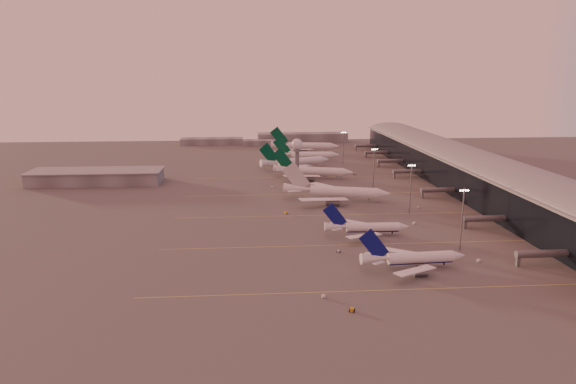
{
  "coord_description": "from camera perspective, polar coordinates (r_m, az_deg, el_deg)",
  "views": [
    {
      "loc": [
        -23.55,
        -184.92,
        67.57
      ],
      "look_at": [
        -4.95,
        60.22,
        10.74
      ],
      "focal_mm": 32.0,
      "sensor_mm": 36.0,
      "label": 1
    }
  ],
  "objects": [
    {
      "name": "mast_d",
      "position": [
        395.2,
        6.16,
        5.11
      ],
      "size": [
        3.6,
        0.56,
        25.0
      ],
      "color": "slate",
      "rests_on": "ground"
    },
    {
      "name": "gsv_tug_hangar",
      "position": [
        353.91,
        7.45,
        1.99
      ],
      "size": [
        4.16,
        3.31,
        1.04
      ],
      "color": "silver",
      "rests_on": "ground"
    },
    {
      "name": "greentail_c",
      "position": [
        408.44,
        2.13,
        3.97
      ],
      "size": [
        52.91,
        42.61,
        19.21
      ],
      "color": "silver",
      "rests_on": "ground"
    },
    {
      "name": "radar_tower",
      "position": [
        309.78,
        1.0,
        4.36
      ],
      "size": [
        6.4,
        6.4,
        31.1
      ],
      "color": "slate",
      "rests_on": "ground"
    },
    {
      "name": "gsv_truck_c",
      "position": [
        253.13,
        -0.15,
        -2.17
      ],
      "size": [
        6.46,
        4.72,
        2.47
      ],
      "color": "orange",
      "rests_on": "ground"
    },
    {
      "name": "gsv_catering_a",
      "position": [
        202.33,
        20.49,
        -6.75
      ],
      "size": [
        5.38,
        3.85,
        4.04
      ],
      "color": "silver",
      "rests_on": "ground"
    },
    {
      "name": "narrowbody_mid",
      "position": [
        222.05,
        8.73,
        -4.06
      ],
      "size": [
        37.22,
        29.71,
        14.54
      ],
      "color": "silver",
      "rests_on": "ground"
    },
    {
      "name": "mast_a",
      "position": [
        209.15,
        18.8,
        -2.61
      ],
      "size": [
        3.6,
        0.56,
        25.0
      ],
      "color": "slate",
      "rests_on": "ground"
    },
    {
      "name": "greentail_a",
      "position": [
        340.12,
        2.79,
        2.14
      ],
      "size": [
        52.5,
        41.76,
        19.69
      ],
      "color": "silver",
      "rests_on": "ground"
    },
    {
      "name": "gsv_tug_far",
      "position": [
        292.31,
        3.38,
        -0.27
      ],
      "size": [
        3.86,
        3.75,
        0.96
      ],
      "color": "silver",
      "rests_on": "ground"
    },
    {
      "name": "ground",
      "position": [
        198.28,
        2.76,
        -6.92
      ],
      "size": [
        700.0,
        700.0,
        0.0
      ],
      "primitive_type": "plane",
      "color": "#514F4F",
      "rests_on": "ground"
    },
    {
      "name": "gsv_tug_near",
      "position": [
        154.12,
        7.13,
        -12.87
      ],
      "size": [
        3.37,
        4.22,
        1.05
      ],
      "color": "orange",
      "rests_on": "ground"
    },
    {
      "name": "narrowbody_near",
      "position": [
        188.81,
        13.72,
        -7.33
      ],
      "size": [
        39.38,
        31.38,
        15.38
      ],
      "color": "silver",
      "rests_on": "ground"
    },
    {
      "name": "terminal",
      "position": [
        327.97,
        19.38,
        2.26
      ],
      "size": [
        57.0,
        362.0,
        23.04
      ],
      "color": "black",
      "rests_on": "ground"
    },
    {
      "name": "distant_horizon",
      "position": [
        514.69,
        -1.4,
        5.91
      ],
      "size": [
        165.0,
        37.5,
        9.0
      ],
      "color": "slate",
      "rests_on": "ground"
    },
    {
      "name": "gsv_truck_d",
      "position": [
        310.02,
        -1.79,
        0.66
      ],
      "size": [
        3.37,
        6.37,
        2.45
      ],
      "color": "silver",
      "rests_on": "ground"
    },
    {
      "name": "hangar",
      "position": [
        344.78,
        -20.51,
        1.61
      ],
      "size": [
        82.0,
        27.0,
        8.5
      ],
      "color": "slate",
      "rests_on": "ground"
    },
    {
      "name": "gsv_truck_a",
      "position": [
        161.75,
        4.13,
        -11.29
      ],
      "size": [
        5.53,
        2.99,
        2.12
      ],
      "color": "silver",
      "rests_on": "ground"
    },
    {
      "name": "mast_b",
      "position": [
        258.13,
        13.48,
        0.62
      ],
      "size": [
        3.6,
        0.56,
        25.0
      ],
      "color": "slate",
      "rests_on": "ground"
    },
    {
      "name": "gsv_truck_b",
      "position": [
        242.68,
        13.96,
        -3.25
      ],
      "size": [
        6.07,
        2.87,
        2.36
      ],
      "color": "silver",
      "rests_on": "ground"
    },
    {
      "name": "taxiway_markings",
      "position": [
        255.88,
        7.91,
        -2.42
      ],
      "size": [
        180.0,
        185.25,
        0.02
      ],
      "color": "#DDD64E",
      "rests_on": "ground"
    },
    {
      "name": "greentail_d",
      "position": [
        454.84,
        1.92,
        4.96
      ],
      "size": [
        60.58,
        48.51,
        22.17
      ],
      "color": "silver",
      "rests_on": "ground"
    },
    {
      "name": "gsv_tug_mid",
      "position": [
        200.69,
        5.63,
        -6.59
      ],
      "size": [
        3.48,
        3.07,
        0.85
      ],
      "color": "silver",
      "rests_on": "ground"
    },
    {
      "name": "mast_c",
      "position": [
        308.68,
        9.53,
        2.79
      ],
      "size": [
        3.6,
        0.56,
        25.0
      ],
      "color": "slate",
      "rests_on": "ground"
    },
    {
      "name": "greentail_b",
      "position": [
        375.18,
        0.87,
        3.19
      ],
      "size": [
        53.25,
        42.28,
        20.14
      ],
      "color": "silver",
      "rests_on": "ground"
    },
    {
      "name": "widebody_white",
      "position": [
        280.09,
        5.42,
        -0.25
      ],
      "size": [
        57.51,
        45.46,
        20.74
      ],
      "color": "silver",
      "rests_on": "ground"
    },
    {
      "name": "gsv_catering_b",
      "position": [
        272.17,
        14.36,
        -1.33
      ],
      "size": [
        5.31,
        3.03,
        4.12
      ],
      "color": "silver",
      "rests_on": "ground"
    }
  ]
}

